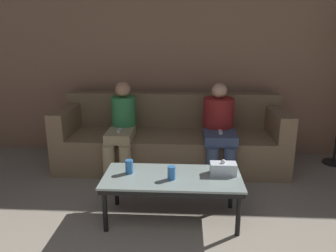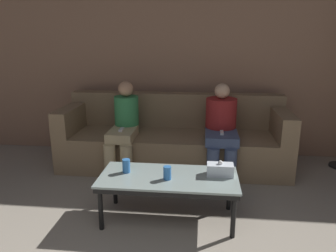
{
  "view_description": "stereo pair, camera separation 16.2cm",
  "coord_description": "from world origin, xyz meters",
  "px_view_note": "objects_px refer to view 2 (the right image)",
  "views": [
    {
      "loc": [
        0.17,
        -0.5,
        1.53
      ],
      "look_at": [
        0.0,
        2.64,
        0.67
      ],
      "focal_mm": 35.0,
      "sensor_mm": 36.0,
      "label": 1
    },
    {
      "loc": [
        0.34,
        -0.49,
        1.53
      ],
      "look_at": [
        0.0,
        2.64,
        0.67
      ],
      "focal_mm": 35.0,
      "sensor_mm": 36.0,
      "label": 2
    }
  ],
  "objects_px": {
    "couch": "(174,140)",
    "cup_near_left": "(167,173)",
    "cup_near_right": "(126,166)",
    "seated_person_mid_left": "(221,127)",
    "tissue_box": "(220,169)",
    "seated_person_left_end": "(124,126)",
    "coffee_table": "(169,181)"
  },
  "relations": [
    {
      "from": "couch",
      "to": "cup_near_left",
      "type": "height_order",
      "value": "couch"
    },
    {
      "from": "cup_near_right",
      "to": "seated_person_mid_left",
      "type": "height_order",
      "value": "seated_person_mid_left"
    },
    {
      "from": "cup_near_right",
      "to": "tissue_box",
      "type": "bearing_deg",
      "value": 1.85
    },
    {
      "from": "cup_near_left",
      "to": "seated_person_left_end",
      "type": "distance_m",
      "value": 1.24
    },
    {
      "from": "cup_near_left",
      "to": "cup_near_right",
      "type": "xyz_separation_m",
      "value": [
        -0.37,
        0.1,
        0.0
      ]
    },
    {
      "from": "seated_person_left_end",
      "to": "seated_person_mid_left",
      "type": "xyz_separation_m",
      "value": [
        1.1,
        0.02,
        0.01
      ]
    },
    {
      "from": "cup_near_left",
      "to": "coffee_table",
      "type": "bearing_deg",
      "value": 86.58
    },
    {
      "from": "seated_person_left_end",
      "to": "cup_near_left",
      "type": "bearing_deg",
      "value": -60.21
    },
    {
      "from": "cup_near_left",
      "to": "tissue_box",
      "type": "xyz_separation_m",
      "value": [
        0.43,
        0.13,
        -0.0
      ]
    },
    {
      "from": "seated_person_left_end",
      "to": "seated_person_mid_left",
      "type": "distance_m",
      "value": 1.1
    },
    {
      "from": "couch",
      "to": "cup_near_left",
      "type": "bearing_deg",
      "value": -87.16
    },
    {
      "from": "tissue_box",
      "to": "seated_person_left_end",
      "type": "bearing_deg",
      "value": 137.95
    },
    {
      "from": "cup_near_left",
      "to": "seated_person_left_end",
      "type": "height_order",
      "value": "seated_person_left_end"
    },
    {
      "from": "coffee_table",
      "to": "cup_near_left",
      "type": "bearing_deg",
      "value": -93.42
    },
    {
      "from": "seated_person_left_end",
      "to": "coffee_table",
      "type": "bearing_deg",
      "value": -58.57
    },
    {
      "from": "tissue_box",
      "to": "seated_person_mid_left",
      "type": "distance_m",
      "value": 0.98
    },
    {
      "from": "coffee_table",
      "to": "couch",
      "type": "bearing_deg",
      "value": 93.14
    },
    {
      "from": "couch",
      "to": "cup_near_right",
      "type": "xyz_separation_m",
      "value": [
        -0.3,
        -1.22,
        0.15
      ]
    },
    {
      "from": "seated_person_left_end",
      "to": "seated_person_mid_left",
      "type": "relative_size",
      "value": 1.01
    },
    {
      "from": "cup_near_right",
      "to": "cup_near_left",
      "type": "bearing_deg",
      "value": -15.74
    },
    {
      "from": "cup_near_left",
      "to": "cup_near_right",
      "type": "bearing_deg",
      "value": 164.26
    },
    {
      "from": "tissue_box",
      "to": "cup_near_right",
      "type": "bearing_deg",
      "value": -178.15
    },
    {
      "from": "coffee_table",
      "to": "seated_person_mid_left",
      "type": "bearing_deg",
      "value": 65.13
    },
    {
      "from": "coffee_table",
      "to": "seated_person_left_end",
      "type": "bearing_deg",
      "value": 121.43
    },
    {
      "from": "cup_near_left",
      "to": "cup_near_right",
      "type": "relative_size",
      "value": 0.94
    },
    {
      "from": "couch",
      "to": "tissue_box",
      "type": "xyz_separation_m",
      "value": [
        0.5,
        -1.2,
        0.14
      ]
    },
    {
      "from": "seated_person_mid_left",
      "to": "seated_person_left_end",
      "type": "bearing_deg",
      "value": -178.77
    },
    {
      "from": "cup_near_right",
      "to": "seated_person_mid_left",
      "type": "bearing_deg",
      "value": 49.5
    },
    {
      "from": "couch",
      "to": "seated_person_mid_left",
      "type": "distance_m",
      "value": 0.64
    },
    {
      "from": "couch",
      "to": "tissue_box",
      "type": "distance_m",
      "value": 1.3
    },
    {
      "from": "couch",
      "to": "coffee_table",
      "type": "relative_size",
      "value": 2.29
    },
    {
      "from": "couch",
      "to": "seated_person_mid_left",
      "type": "relative_size",
      "value": 2.59
    }
  ]
}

